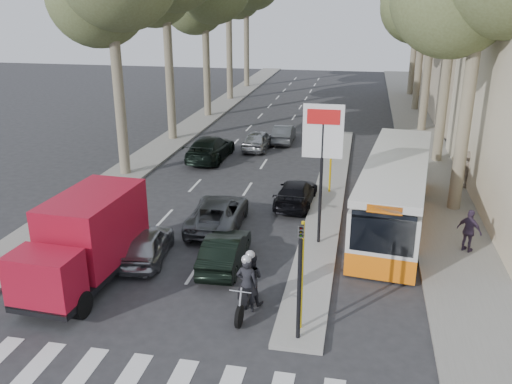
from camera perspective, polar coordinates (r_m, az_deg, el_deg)
ground at (r=17.79m, az=-5.63°, el=-11.51°), size 120.00×120.00×0.00m
sidewalk_right at (r=40.73m, az=16.68°, el=5.95°), size 3.20×70.00×0.12m
median_left at (r=45.27m, az=-5.20°, el=8.02°), size 2.40×64.00×0.12m
traffic_island at (r=27.11m, az=7.71°, el=-0.09°), size 1.50×26.00×0.16m
building_far at (r=49.71m, az=25.04°, el=16.62°), size 11.00×20.00×16.00m
billboard at (r=20.30m, az=6.97°, el=3.89°), size 1.50×12.10×5.60m
traffic_light_island at (r=14.69m, az=4.66°, el=-7.51°), size 0.16×0.41×3.60m
silver_hatchback at (r=20.52m, az=-11.41°, el=-5.40°), size 1.91×3.78×1.23m
dark_hatchback at (r=19.67m, az=-3.31°, el=-6.18°), size 1.43×3.77×1.23m
queue_car_a at (r=22.94m, az=-4.03°, el=-2.21°), size 2.38×4.72×1.28m
queue_car_b at (r=25.42m, az=4.22°, el=-0.12°), size 1.81×4.09×1.17m
queue_car_c at (r=34.86m, az=0.26°, el=5.52°), size 1.73×3.79×1.26m
queue_car_d at (r=36.67m, az=2.95°, el=6.15°), size 1.34×3.64×1.19m
queue_car_e at (r=32.67m, az=-4.84°, el=4.63°), size 2.15×5.01×1.44m
red_truck at (r=19.09m, az=-17.43°, el=-4.76°), size 2.41×5.70×2.99m
city_bus at (r=23.72m, az=14.45°, el=0.25°), size 3.72×11.29×2.92m
motorcycle at (r=16.98m, az=-0.79°, el=-9.55°), size 0.85×2.32×1.97m
pedestrian_near at (r=21.91m, az=21.53°, el=-3.82°), size 1.06×0.98×1.67m
pedestrian_far at (r=29.28m, az=21.39°, el=2.22°), size 1.33×1.00×1.88m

